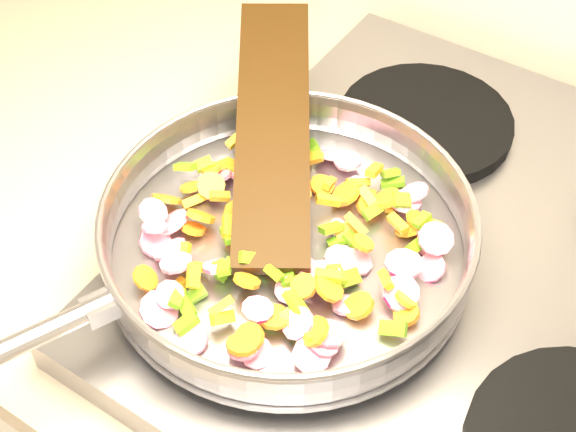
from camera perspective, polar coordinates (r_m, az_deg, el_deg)
The scene contains 6 objects.
cooktop at distance 0.79m, azimuth 13.95°, elevation -4.35°, with size 0.60×0.60×0.04m, color #939399.
grate_fl at distance 0.72m, azimuth -0.34°, elevation -5.63°, with size 0.19×0.19×0.02m, color black.
grate_bl at distance 0.89m, azimuth 9.73°, elevation 6.60°, with size 0.19×0.19×0.02m, color black.
saute_pan at distance 0.72m, azimuth -0.15°, elevation -1.02°, with size 0.37×0.52×0.05m.
vegetable_heap at distance 0.72m, azimuth 0.28°, elevation -1.65°, with size 0.28×0.29×0.05m.
wooden_spatula at distance 0.77m, azimuth -1.08°, elevation 6.35°, with size 0.31×0.07×0.01m, color black.
Camera 1 is at (-0.60, 1.17, 1.53)m, focal length 50.00 mm.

